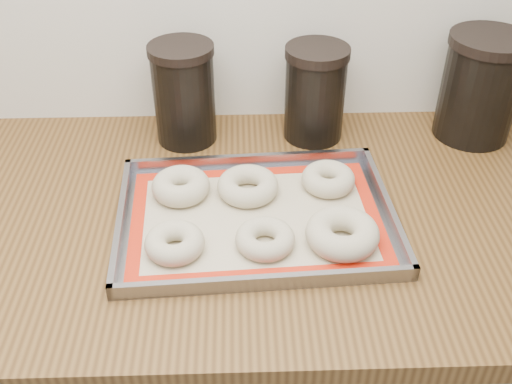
{
  "coord_description": "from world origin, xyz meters",
  "views": [
    {
      "loc": [
        -0.26,
        0.86,
        1.55
      ],
      "look_at": [
        -0.24,
        1.64,
        0.96
      ],
      "focal_mm": 42.0,
      "sensor_mm": 36.0,
      "label": 1
    }
  ],
  "objects_px": {
    "bagel_front_left": "(175,243)",
    "bagel_back_left": "(181,186)",
    "bagel_back_right": "(328,179)",
    "canister_right": "(480,87)",
    "bagel_front_right": "(342,233)",
    "bagel_back_mid": "(248,186)",
    "bagel_front_mid": "(265,239)",
    "canister_mid": "(315,93)",
    "baking_tray": "(256,217)",
    "canister_left": "(184,94)"
  },
  "relations": [
    {
      "from": "canister_right",
      "to": "bagel_front_left",
      "type": "bearing_deg",
      "value": -149.31
    },
    {
      "from": "bagel_back_mid",
      "to": "canister_left",
      "type": "xyz_separation_m",
      "value": [
        -0.12,
        0.2,
        0.08
      ]
    },
    {
      "from": "bagel_back_left",
      "to": "bagel_back_right",
      "type": "height_order",
      "value": "bagel_back_left"
    },
    {
      "from": "bagel_back_right",
      "to": "bagel_front_mid",
      "type": "bearing_deg",
      "value": -127.65
    },
    {
      "from": "baking_tray",
      "to": "bagel_front_left",
      "type": "bearing_deg",
      "value": -149.25
    },
    {
      "from": "bagel_back_mid",
      "to": "canister_left",
      "type": "relative_size",
      "value": 0.54
    },
    {
      "from": "canister_mid",
      "to": "canister_right",
      "type": "xyz_separation_m",
      "value": [
        0.32,
        -0.0,
        0.01
      ]
    },
    {
      "from": "bagel_back_mid",
      "to": "baking_tray",
      "type": "bearing_deg",
      "value": -79.79
    },
    {
      "from": "canister_left",
      "to": "canister_right",
      "type": "bearing_deg",
      "value": -0.19
    },
    {
      "from": "bagel_front_right",
      "to": "bagel_back_left",
      "type": "relative_size",
      "value": 1.15
    },
    {
      "from": "bagel_front_mid",
      "to": "canister_left",
      "type": "relative_size",
      "value": 0.47
    },
    {
      "from": "bagel_back_mid",
      "to": "canister_right",
      "type": "distance_m",
      "value": 0.51
    },
    {
      "from": "bagel_back_mid",
      "to": "bagel_back_left",
      "type": "bearing_deg",
      "value": 179.64
    },
    {
      "from": "baking_tray",
      "to": "canister_right",
      "type": "xyz_separation_m",
      "value": [
        0.45,
        0.27,
        0.1
      ]
    },
    {
      "from": "bagel_back_left",
      "to": "bagel_back_mid",
      "type": "distance_m",
      "value": 0.12
    },
    {
      "from": "bagel_front_mid",
      "to": "canister_right",
      "type": "bearing_deg",
      "value": 37.69
    },
    {
      "from": "bagel_front_right",
      "to": "bagel_back_mid",
      "type": "bearing_deg",
      "value": 137.32
    },
    {
      "from": "bagel_front_left",
      "to": "bagel_front_right",
      "type": "height_order",
      "value": "bagel_front_right"
    },
    {
      "from": "bagel_front_right",
      "to": "canister_left",
      "type": "xyz_separation_m",
      "value": [
        -0.27,
        0.34,
        0.08
      ]
    },
    {
      "from": "bagel_front_left",
      "to": "canister_right",
      "type": "relative_size",
      "value": 0.45
    },
    {
      "from": "baking_tray",
      "to": "bagel_front_mid",
      "type": "bearing_deg",
      "value": -80.29
    },
    {
      "from": "bagel_front_mid",
      "to": "bagel_back_left",
      "type": "xyz_separation_m",
      "value": [
        -0.14,
        0.14,
        0.0
      ]
    },
    {
      "from": "bagel_front_right",
      "to": "canister_right",
      "type": "xyz_separation_m",
      "value": [
        0.31,
        0.33,
        0.08
      ]
    },
    {
      "from": "bagel_back_mid",
      "to": "canister_right",
      "type": "bearing_deg",
      "value": 23.25
    },
    {
      "from": "baking_tray",
      "to": "canister_right",
      "type": "bearing_deg",
      "value": 30.67
    },
    {
      "from": "canister_left",
      "to": "baking_tray",
      "type": "bearing_deg",
      "value": -63.86
    },
    {
      "from": "bagel_front_right",
      "to": "bagel_back_right",
      "type": "bearing_deg",
      "value": 91.11
    },
    {
      "from": "bagel_back_right",
      "to": "canister_right",
      "type": "relative_size",
      "value": 0.45
    },
    {
      "from": "canister_mid",
      "to": "bagel_back_left",
      "type": "bearing_deg",
      "value": -141.54
    },
    {
      "from": "bagel_front_right",
      "to": "canister_mid",
      "type": "relative_size",
      "value": 0.62
    },
    {
      "from": "bagel_back_right",
      "to": "canister_right",
      "type": "bearing_deg",
      "value": 29.9
    },
    {
      "from": "bagel_front_mid",
      "to": "bagel_back_left",
      "type": "height_order",
      "value": "bagel_back_left"
    },
    {
      "from": "bagel_front_left",
      "to": "bagel_back_left",
      "type": "relative_size",
      "value": 0.92
    },
    {
      "from": "bagel_front_left",
      "to": "baking_tray",
      "type": "bearing_deg",
      "value": 30.75
    },
    {
      "from": "bagel_front_mid",
      "to": "bagel_back_mid",
      "type": "xyz_separation_m",
      "value": [
        -0.02,
        0.14,
        0.0
      ]
    },
    {
      "from": "canister_mid",
      "to": "canister_left",
      "type": "bearing_deg",
      "value": -179.35
    },
    {
      "from": "bagel_back_mid",
      "to": "canister_mid",
      "type": "relative_size",
      "value": 0.57
    },
    {
      "from": "baking_tray",
      "to": "bagel_back_right",
      "type": "bearing_deg",
      "value": 32.47
    },
    {
      "from": "bagel_front_left",
      "to": "bagel_back_left",
      "type": "bearing_deg",
      "value": 90.08
    },
    {
      "from": "baking_tray",
      "to": "canister_left",
      "type": "relative_size",
      "value": 2.39
    },
    {
      "from": "bagel_front_mid",
      "to": "canister_right",
      "type": "distance_m",
      "value": 0.56
    },
    {
      "from": "bagel_front_right",
      "to": "bagel_back_left",
      "type": "distance_m",
      "value": 0.3
    },
    {
      "from": "baking_tray",
      "to": "canister_mid",
      "type": "distance_m",
      "value": 0.31
    },
    {
      "from": "bagel_back_left",
      "to": "canister_right",
      "type": "distance_m",
      "value": 0.62
    },
    {
      "from": "bagel_front_mid",
      "to": "bagel_back_right",
      "type": "height_order",
      "value": "bagel_back_right"
    },
    {
      "from": "baking_tray",
      "to": "bagel_front_mid",
      "type": "xyz_separation_m",
      "value": [
        0.01,
        -0.07,
        0.01
      ]
    },
    {
      "from": "baking_tray",
      "to": "bagel_front_right",
      "type": "distance_m",
      "value": 0.15
    },
    {
      "from": "bagel_front_right",
      "to": "canister_right",
      "type": "bearing_deg",
      "value": 46.75
    },
    {
      "from": "bagel_back_mid",
      "to": "bagel_back_right",
      "type": "bearing_deg",
      "value": 6.29
    },
    {
      "from": "bagel_back_left",
      "to": "baking_tray",
      "type": "bearing_deg",
      "value": -27.9
    }
  ]
}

